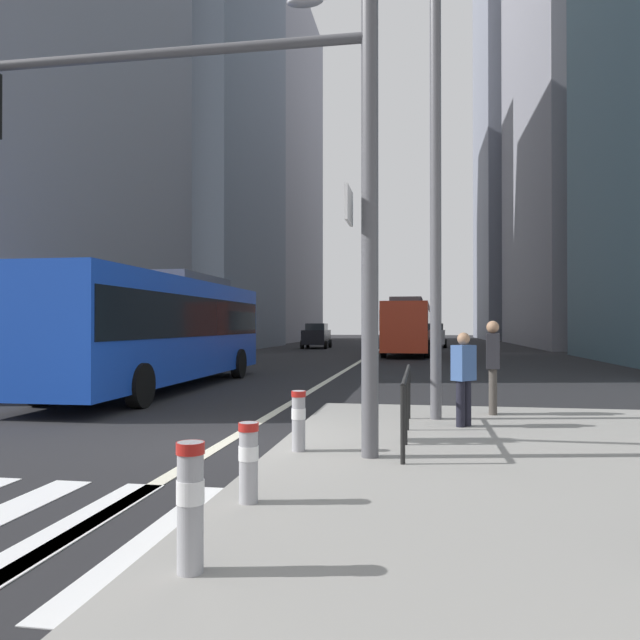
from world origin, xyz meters
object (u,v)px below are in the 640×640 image
(street_lamp_post, at_px, (436,134))
(city_bus_blue_oncoming, at_px, (160,325))
(bollard_front, at_px, (190,500))
(bollard_right, at_px, (299,417))
(city_bus_red_receding, at_px, (408,325))
(bollard_left, at_px, (248,458))
(traffic_signal_gantry, at_px, (225,156))
(pedestrian_walking, at_px, (493,362))
(car_oncoming_mid, at_px, (317,336))
(car_receding_near, at_px, (434,335))
(pedestrian_far, at_px, (464,375))

(street_lamp_post, bearing_deg, city_bus_blue_oncoming, 145.35)
(bollard_front, xyz_separation_m, bollard_right, (-0.06, 4.03, -0.04))
(city_bus_red_receding, height_order, bollard_right, city_bus_red_receding)
(city_bus_blue_oncoming, xyz_separation_m, bollard_left, (5.75, -10.78, -1.26))
(city_bus_blue_oncoming, height_order, traffic_signal_gantry, traffic_signal_gantry)
(bollard_right, bearing_deg, city_bus_blue_oncoming, 124.42)
(street_lamp_post, distance_m, bollard_front, 8.71)
(street_lamp_post, relative_size, pedestrian_walking, 4.52)
(bollard_front, relative_size, bollard_left, 1.17)
(car_oncoming_mid, xyz_separation_m, street_lamp_post, (8.38, -35.83, 4.29))
(car_receding_near, relative_size, bollard_left, 6.09)
(bollard_front, xyz_separation_m, pedestrian_walking, (2.90, 7.90, 0.49))
(traffic_signal_gantry, distance_m, pedestrian_walking, 6.39)
(city_bus_red_receding, relative_size, car_oncoming_mid, 2.47)
(bollard_front, bearing_deg, city_bus_blue_oncoming, 115.08)
(street_lamp_post, xyz_separation_m, bollard_right, (-1.89, -3.11, -4.68))
(bollard_front, bearing_deg, street_lamp_post, 75.70)
(bollard_left, bearing_deg, city_bus_red_receding, 88.47)
(city_bus_blue_oncoming, bearing_deg, bollard_right, -55.58)
(street_lamp_post, bearing_deg, car_receding_near, 88.88)
(street_lamp_post, distance_m, pedestrian_far, 4.36)
(street_lamp_post, bearing_deg, pedestrian_walking, 35.14)
(street_lamp_post, height_order, bollard_left, street_lamp_post)
(city_bus_blue_oncoming, distance_m, car_oncoming_mid, 30.57)
(traffic_signal_gantry, bearing_deg, pedestrian_far, 38.46)
(car_receding_near, bearing_deg, bollard_front, -93.20)
(car_receding_near, xyz_separation_m, street_lamp_post, (-0.76, -39.13, 4.29))
(bollard_left, height_order, bollard_right, bollard_right)
(traffic_signal_gantry, relative_size, bollard_right, 7.44)
(city_bus_blue_oncoming, xyz_separation_m, street_lamp_post, (7.63, -5.28, 3.45))
(bollard_front, relative_size, pedestrian_far, 0.57)
(bollard_front, height_order, pedestrian_far, pedestrian_far)
(car_receding_near, height_order, street_lamp_post, street_lamp_post)
(bollard_left, distance_m, bollard_right, 2.39)
(pedestrian_walking, bearing_deg, city_bus_blue_oncoming, 152.58)
(traffic_signal_gantry, height_order, bollard_left, traffic_signal_gantry)
(bollard_left, distance_m, pedestrian_far, 5.33)
(traffic_signal_gantry, distance_m, bollard_left, 4.24)
(bollard_right, bearing_deg, city_bus_red_receding, 88.35)
(street_lamp_post, bearing_deg, pedestrian_far, -59.08)
(pedestrian_far, bearing_deg, bollard_front, -109.40)
(traffic_signal_gantry, xyz_separation_m, pedestrian_far, (3.28, 2.60, -3.09))
(city_bus_blue_oncoming, distance_m, traffic_signal_gantry, 10.11)
(bollard_right, bearing_deg, bollard_left, -90.00)
(city_bus_blue_oncoming, relative_size, car_receding_near, 2.57)
(bollard_left, height_order, pedestrian_walking, pedestrian_walking)
(car_oncoming_mid, xyz_separation_m, bollard_front, (6.56, -42.97, -0.34))
(car_receding_near, xyz_separation_m, bollard_right, (-2.65, -42.24, -0.39))
(city_bus_blue_oncoming, xyz_separation_m, car_receding_near, (8.40, 33.85, -0.85))
(car_oncoming_mid, distance_m, bollard_right, 39.48)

